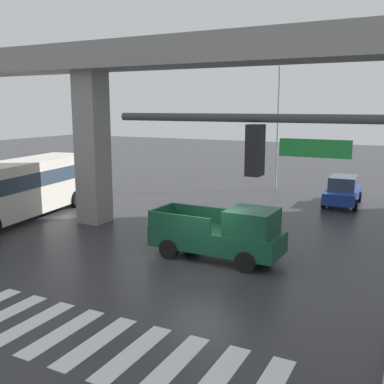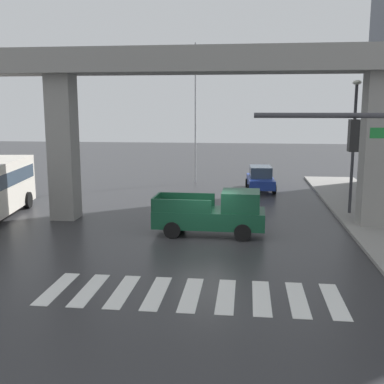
{
  "view_description": "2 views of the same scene",
  "coord_description": "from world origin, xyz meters",
  "views": [
    {
      "loc": [
        6.92,
        -14.3,
        5.78
      ],
      "look_at": [
        -0.48,
        0.04,
        2.76
      ],
      "focal_mm": 42.68,
      "sensor_mm": 36.0,
      "label": 1
    },
    {
      "loc": [
        1.66,
        -20.03,
        5.78
      ],
      "look_at": [
        -0.82,
        1.19,
        1.98
      ],
      "focal_mm": 44.06,
      "sensor_mm": 36.0,
      "label": 2
    }
  ],
  "objects": [
    {
      "name": "ground_plane",
      "position": [
        0.0,
        0.0,
        0.0
      ],
      "size": [
        120.0,
        120.0,
        0.0
      ],
      "primitive_type": "plane",
      "color": "#2D2D30"
    },
    {
      "name": "pickup_truck",
      "position": [
        0.28,
        1.17,
        0.99
      ],
      "size": [
        5.13,
        2.16,
        2.08
      ],
      "color": "#14472D",
      "rests_on": "ground"
    },
    {
      "name": "sedan_blue",
      "position": [
        2.66,
        13.57,
        0.85
      ],
      "size": [
        2.12,
        4.38,
        1.72
      ],
      "color": "#1E3899",
      "rests_on": "ground"
    },
    {
      "name": "elevated_overpass",
      "position": [
        0.0,
        3.55,
        7.45
      ],
      "size": [
        50.29,
        2.46,
        8.68
      ],
      "color": "gray",
      "rests_on": "ground"
    },
    {
      "name": "street_lamp_mid_block",
      "position": [
        7.3,
        5.98,
        4.56
      ],
      "size": [
        0.44,
        0.7,
        7.24
      ],
      "color": "#38383D",
      "rests_on": "ground"
    },
    {
      "name": "flagpole",
      "position": [
        -2.25,
        16.52,
        6.14
      ],
      "size": [
        1.16,
        0.12,
        10.67
      ],
      "color": "silver",
      "rests_on": "ground"
    },
    {
      "name": "crosswalk_stripes",
      "position": [
        -0.0,
        -6.09,
        0.01
      ],
      "size": [
        9.35,
        2.8,
        0.01
      ],
      "color": "silver",
      "rests_on": "ground"
    }
  ]
}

